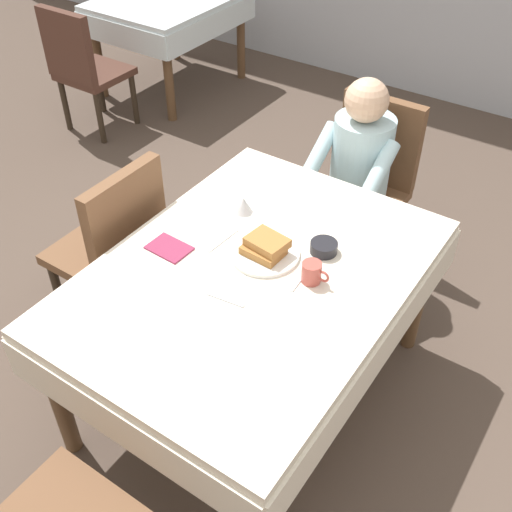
{
  "coord_description": "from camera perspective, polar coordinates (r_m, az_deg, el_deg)",
  "views": [
    {
      "loc": [
        1.01,
        -1.46,
        2.32
      ],
      "look_at": [
        -0.01,
        0.03,
        0.79
      ],
      "focal_mm": 43.36,
      "sensor_mm": 36.0,
      "label": 1
    }
  ],
  "objects": [
    {
      "name": "spoon_near_edge",
      "position": [
        2.26,
        -2.82,
        -4.05
      ],
      "size": [
        0.15,
        0.03,
        0.0
      ],
      "primitive_type": "cube",
      "rotation": [
        0.0,
        0.0,
        0.13
      ],
      "color": "silver",
      "rests_on": "dining_table_main"
    },
    {
      "name": "cup_coffee",
      "position": [
        2.32,
        5.19,
        -1.53
      ],
      "size": [
        0.11,
        0.08,
        0.08
      ],
      "color": "#B24C42",
      "rests_on": "dining_table_main"
    },
    {
      "name": "fork_left_of_plate",
      "position": [
        2.52,
        -3.07,
        1.45
      ],
      "size": [
        0.03,
        0.18,
        0.0
      ],
      "primitive_type": "cube",
      "rotation": [
        0.0,
        0.0,
        1.5
      ],
      "color": "silver",
      "rests_on": "dining_table_main"
    },
    {
      "name": "breakfast_stack",
      "position": [
        2.41,
        0.86,
        0.91
      ],
      "size": [
        0.17,
        0.15,
        0.07
      ],
      "color": "#A36B33",
      "rests_on": "plate_breakfast"
    },
    {
      "name": "background_table_far",
      "position": [
        5.33,
        -8.1,
        21.35
      ],
      "size": [
        0.92,
        1.12,
        0.74
      ],
      "color": "silver",
      "rests_on": "ground"
    },
    {
      "name": "diner_person",
      "position": [
        3.16,
        9.33,
        8.23
      ],
      "size": [
        0.4,
        0.43,
        1.12
      ],
      "rotation": [
        0.0,
        0.0,
        3.14
      ],
      "color": "silver",
      "rests_on": "ground"
    },
    {
      "name": "knife_right_of_plate",
      "position": [
        2.36,
        4.36,
        -1.81
      ],
      "size": [
        0.03,
        0.2,
        0.0
      ],
      "primitive_type": "cube",
      "rotation": [
        0.0,
        0.0,
        1.64
      ],
      "color": "silver",
      "rests_on": "dining_table_main"
    },
    {
      "name": "napkin_folded",
      "position": [
        2.5,
        -8.01,
        0.74
      ],
      "size": [
        0.17,
        0.13,
        0.01
      ],
      "primitive_type": "cube",
      "rotation": [
        0.0,
        0.0,
        -0.04
      ],
      "color": "#8C2D4C",
      "rests_on": "dining_table_main"
    },
    {
      "name": "plate_breakfast",
      "position": [
        2.44,
        0.79,
        0.22
      ],
      "size": [
        0.28,
        0.28,
        0.02
      ],
      "primitive_type": "cylinder",
      "color": "white",
      "rests_on": "dining_table_main"
    },
    {
      "name": "background_chair_empty",
      "position": [
        4.74,
        -15.74,
        16.67
      ],
      "size": [
        0.44,
        0.45,
        0.93
      ],
      "color": "#4C2D23",
      "rests_on": "ground"
    },
    {
      "name": "bowl_butter",
      "position": [
        2.47,
        6.27,
        0.8
      ],
      "size": [
        0.11,
        0.11,
        0.04
      ],
      "primitive_type": "cylinder",
      "color": "black",
      "rests_on": "dining_table_main"
    },
    {
      "name": "chair_diner",
      "position": [
        3.36,
        10.29,
        7.37
      ],
      "size": [
        0.44,
        0.45,
        0.93
      ],
      "rotation": [
        0.0,
        0.0,
        3.14
      ],
      "color": "brown",
      "rests_on": "ground"
    },
    {
      "name": "dining_table_main",
      "position": [
        2.44,
        -0.25,
        -2.96
      ],
      "size": [
        1.12,
        1.52,
        0.74
      ],
      "color": "silver",
      "rests_on": "ground"
    },
    {
      "name": "ground_plane",
      "position": [
        2.92,
        -0.21,
        -12.29
      ],
      "size": [
        14.0,
        14.0,
        0.0
      ],
      "primitive_type": "plane",
      "color": "brown"
    },
    {
      "name": "syrup_pitcher",
      "position": [
        2.65,
        -1.15,
        4.73
      ],
      "size": [
        0.08,
        0.08,
        0.07
      ],
      "color": "silver",
      "rests_on": "dining_table_main"
    },
    {
      "name": "chair_left_side",
      "position": [
        2.92,
        -12.83,
        1.22
      ],
      "size": [
        0.45,
        0.44,
        0.93
      ],
      "rotation": [
        0.0,
        0.0,
        1.57
      ],
      "color": "brown",
      "rests_on": "ground"
    }
  ]
}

